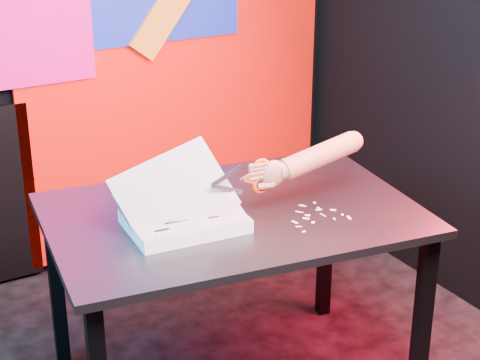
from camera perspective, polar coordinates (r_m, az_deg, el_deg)
room at (r=2.28m, az=-3.43°, el=8.08°), size 3.01×3.01×2.71m
backdrop at (r=3.72m, az=-12.73°, el=6.96°), size 2.88×0.05×2.08m
work_table at (r=2.83m, az=-0.56°, el=-3.76°), size 1.37×1.01×0.75m
printout_stack at (r=2.67m, az=-3.99°, el=-2.81°), size 0.42×0.31×0.29m
scissors at (r=2.71m, az=1.23°, el=0.24°), size 0.22×0.02×0.13m
hand_forearm at (r=2.81m, az=5.14°, el=1.55°), size 0.44×0.09×0.15m
paper_clippings at (r=2.77m, az=5.46°, el=-2.49°), size 0.21×0.19×0.00m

